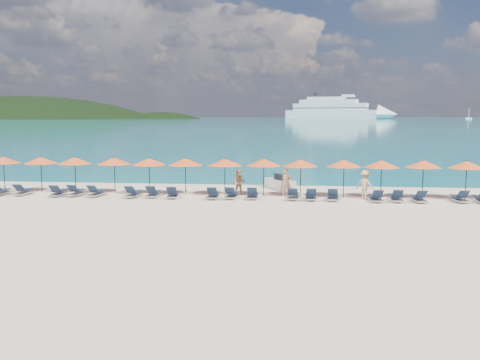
# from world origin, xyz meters

# --- Properties ---
(ground) EXTENTS (1400.00, 1400.00, 0.00)m
(ground) POSITION_xyz_m (0.00, 0.00, 0.00)
(ground) COLOR beige
(sea) EXTENTS (1600.00, 1300.00, 0.01)m
(sea) POSITION_xyz_m (0.00, 660.00, 0.01)
(sea) COLOR #1FA9B2
(sea) RESTS_ON ground
(headland_main) EXTENTS (374.00, 242.00, 126.50)m
(headland_main) POSITION_xyz_m (-300.00, 540.00, -38.00)
(headland_main) COLOR black
(headland_main) RESTS_ON ground
(headland_small) EXTENTS (162.00, 126.00, 85.50)m
(headland_small) POSITION_xyz_m (-150.00, 560.00, -35.00)
(headland_small) COLOR black
(headland_small) RESTS_ON ground
(cruise_ship) EXTENTS (130.07, 67.51, 36.61)m
(cruise_ship) POSITION_xyz_m (53.03, 613.18, 9.53)
(cruise_ship) COLOR white
(cruise_ship) RESTS_ON ground
(sailboat_near) EXTENTS (6.14, 2.05, 11.26)m
(sailboat_near) POSITION_xyz_m (178.77, 552.27, 1.16)
(sailboat_near) COLOR white
(sailboat_near) RESTS_ON ground
(jetski) EXTENTS (2.15, 2.76, 0.93)m
(jetski) POSITION_xyz_m (2.08, 8.28, 0.38)
(jetski) COLOR silver
(jetski) RESTS_ON ground
(beachgoer_a) EXTENTS (0.65, 0.46, 1.67)m
(beachgoer_a) POSITION_xyz_m (2.56, 4.84, 0.84)
(beachgoer_a) COLOR tan
(beachgoer_a) RESTS_ON ground
(beachgoer_b) EXTENTS (0.83, 0.57, 1.58)m
(beachgoer_b) POSITION_xyz_m (-0.30, 5.16, 0.79)
(beachgoer_b) COLOR tan
(beachgoer_b) RESTS_ON ground
(beachgoer_c) EXTENTS (1.19, 1.03, 1.69)m
(beachgoer_c) POSITION_xyz_m (7.08, 4.43, 0.85)
(beachgoer_c) COLOR tan
(beachgoer_c) RESTS_ON ground
(umbrella_0) EXTENTS (2.10, 2.10, 2.28)m
(umbrella_0) POSITION_xyz_m (-15.21, 5.07, 2.02)
(umbrella_0) COLOR black
(umbrella_0) RESTS_ON ground
(umbrella_1) EXTENTS (2.10, 2.10, 2.28)m
(umbrella_1) POSITION_xyz_m (-12.76, 5.12, 2.02)
(umbrella_1) COLOR black
(umbrella_1) RESTS_ON ground
(umbrella_2) EXTENTS (2.10, 2.10, 2.28)m
(umbrella_2) POSITION_xyz_m (-10.55, 5.12, 2.02)
(umbrella_2) COLOR black
(umbrella_2) RESTS_ON ground
(umbrella_3) EXTENTS (2.10, 2.10, 2.28)m
(umbrella_3) POSITION_xyz_m (-8.02, 5.13, 2.02)
(umbrella_3) COLOR black
(umbrella_3) RESTS_ON ground
(umbrella_4) EXTENTS (2.10, 2.10, 2.28)m
(umbrella_4) POSITION_xyz_m (-5.75, 4.86, 2.02)
(umbrella_4) COLOR black
(umbrella_4) RESTS_ON ground
(umbrella_5) EXTENTS (2.10, 2.10, 2.28)m
(umbrella_5) POSITION_xyz_m (-3.54, 5.01, 2.02)
(umbrella_5) COLOR black
(umbrella_5) RESTS_ON ground
(umbrella_6) EXTENTS (2.10, 2.10, 2.28)m
(umbrella_6) POSITION_xyz_m (-1.13, 5.00, 2.02)
(umbrella_6) COLOR black
(umbrella_6) RESTS_ON ground
(umbrella_7) EXTENTS (2.10, 2.10, 2.28)m
(umbrella_7) POSITION_xyz_m (1.20, 5.08, 2.02)
(umbrella_7) COLOR black
(umbrella_7) RESTS_ON ground
(umbrella_8) EXTENTS (2.10, 2.10, 2.28)m
(umbrella_8) POSITION_xyz_m (3.39, 4.95, 2.02)
(umbrella_8) COLOR black
(umbrella_8) RESTS_ON ground
(umbrella_9) EXTENTS (2.10, 2.10, 2.28)m
(umbrella_9) POSITION_xyz_m (5.91, 4.99, 2.02)
(umbrella_9) COLOR black
(umbrella_9) RESTS_ON ground
(umbrella_10) EXTENTS (2.10, 2.10, 2.28)m
(umbrella_10) POSITION_xyz_m (8.04, 4.86, 2.02)
(umbrella_10) COLOR black
(umbrella_10) RESTS_ON ground
(umbrella_11) EXTENTS (2.10, 2.10, 2.28)m
(umbrella_11) POSITION_xyz_m (10.44, 5.05, 2.02)
(umbrella_11) COLOR black
(umbrella_11) RESTS_ON ground
(umbrella_12) EXTENTS (2.10, 2.10, 2.28)m
(umbrella_12) POSITION_xyz_m (12.79, 4.87, 2.02)
(umbrella_12) COLOR black
(umbrella_12) RESTS_ON ground
(lounger_1) EXTENTS (0.64, 1.71, 0.66)m
(lounger_1) POSITION_xyz_m (-14.59, 3.59, 0.24)
(lounger_1) COLOR silver
(lounger_1) RESTS_ON ground
(lounger_2) EXTENTS (0.69, 1.73, 0.66)m
(lounger_2) POSITION_xyz_m (-13.33, 3.83, 0.24)
(lounger_2) COLOR silver
(lounger_2) RESTS_ON ground
(lounger_3) EXTENTS (0.77, 1.75, 0.66)m
(lounger_3) POSITION_xyz_m (-11.01, 3.61, 0.24)
(lounger_3) COLOR silver
(lounger_3) RESTS_ON ground
(lounger_4) EXTENTS (0.74, 1.74, 0.66)m
(lounger_4) POSITION_xyz_m (-9.96, 3.89, 0.24)
(lounger_4) COLOR silver
(lounger_4) RESTS_ON ground
(lounger_5) EXTENTS (0.74, 1.74, 0.66)m
(lounger_5) POSITION_xyz_m (-8.69, 3.79, 0.24)
(lounger_5) COLOR silver
(lounger_5) RESTS_ON ground
(lounger_6) EXTENTS (0.75, 1.74, 0.66)m
(lounger_6) POSITION_xyz_m (-6.42, 3.73, 0.24)
(lounger_6) COLOR silver
(lounger_6) RESTS_ON ground
(lounger_7) EXTENTS (0.66, 1.71, 0.66)m
(lounger_7) POSITION_xyz_m (-5.26, 3.90, 0.24)
(lounger_7) COLOR silver
(lounger_7) RESTS_ON ground
(lounger_8) EXTENTS (0.77, 1.75, 0.66)m
(lounger_8) POSITION_xyz_m (-4.03, 3.72, 0.24)
(lounger_8) COLOR silver
(lounger_8) RESTS_ON ground
(lounger_9) EXTENTS (0.69, 1.73, 0.66)m
(lounger_9) POSITION_xyz_m (-1.66, 3.75, 0.24)
(lounger_9) COLOR silver
(lounger_9) RESTS_ON ground
(lounger_10) EXTENTS (0.73, 1.74, 0.66)m
(lounger_10) POSITION_xyz_m (-0.59, 3.90, 0.24)
(lounger_10) COLOR silver
(lounger_10) RESTS_ON ground
(lounger_11) EXTENTS (0.69, 1.72, 0.66)m
(lounger_11) POSITION_xyz_m (0.63, 3.91, 0.24)
(lounger_11) COLOR silver
(lounger_11) RESTS_ON ground
(lounger_12) EXTENTS (0.74, 1.74, 0.66)m
(lounger_12) POSITION_xyz_m (2.99, 3.86, 0.24)
(lounger_12) COLOR silver
(lounger_12) RESTS_ON ground
(lounger_13) EXTENTS (0.64, 1.71, 0.66)m
(lounger_13) POSITION_xyz_m (3.99, 3.83, 0.24)
(lounger_13) COLOR silver
(lounger_13) RESTS_ON ground
(lounger_14) EXTENTS (0.77, 1.75, 0.66)m
(lounger_14) POSITION_xyz_m (5.24, 3.86, 0.24)
(lounger_14) COLOR silver
(lounger_14) RESTS_ON ground
(lounger_15) EXTENTS (0.71, 1.73, 0.66)m
(lounger_15) POSITION_xyz_m (7.60, 3.66, 0.24)
(lounger_15) COLOR silver
(lounger_15) RESTS_ON ground
(lounger_16) EXTENTS (0.67, 1.72, 0.66)m
(lounger_16) POSITION_xyz_m (8.74, 3.81, 0.24)
(lounger_16) COLOR silver
(lounger_16) RESTS_ON ground
(lounger_17) EXTENTS (0.71, 1.73, 0.66)m
(lounger_17) POSITION_xyz_m (9.94, 3.73, 0.24)
(lounger_17) COLOR silver
(lounger_17) RESTS_ON ground
(lounger_18) EXTENTS (0.76, 1.75, 0.66)m
(lounger_18) POSITION_xyz_m (12.20, 3.96, 0.24)
(lounger_18) COLOR silver
(lounger_18) RESTS_ON ground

